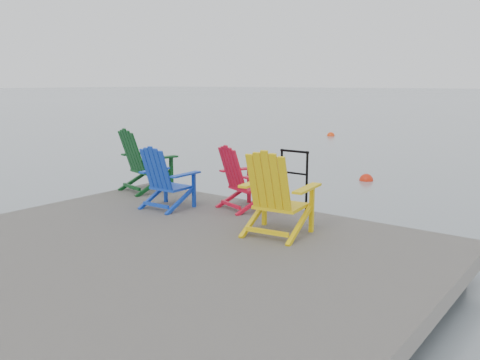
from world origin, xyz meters
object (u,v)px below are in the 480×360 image
Objects in this scene: chair_green at (143,160)px; chair_blue at (165,178)px; buoy_a at (366,181)px; buoy_b at (331,136)px; handrail at (294,174)px; chair_red at (243,178)px; chair_yellow at (276,193)px.

chair_blue is (1.20, -0.66, -0.07)m from chair_green.
buoy_b is at bearing 121.79° from buoy_a.
chair_green is at bearing -75.26° from buoy_b.
handrail is 2.64× the size of buoy_a.
chair_red is 0.89× the size of chair_yellow.
handrail is 0.95× the size of chair_blue.
chair_yellow is at bearing -15.92° from chair_red.
buoy_a is at bearing -58.21° from buoy_b.
chair_red is 2.80× the size of buoy_a.
chair_yellow is (2.08, -0.15, 0.06)m from chair_blue.
chair_red is at bearing 33.68° from chair_blue.
chair_red is at bearing 14.48° from chair_green.
chair_yellow reaches higher than buoy_a.
buoy_b is at bearing 106.67° from chair_blue.
chair_yellow is (3.28, -0.80, -0.01)m from chair_green.
chair_yellow is at bearing -65.24° from buoy_b.
handrail is 0.84× the size of chair_yellow.
handrail is 0.83× the size of chair_green.
buoy_a is 0.97× the size of buoy_b.
buoy_b is at bearing 118.68° from chair_green.
handrail is 1.94m from chair_blue.
chair_green reaches higher than buoy_b.
handrail is 5.44m from buoy_a.
chair_yellow reaches higher than handrail.
chair_red is at bearing -67.70° from buoy_b.
chair_green is 1.13× the size of chair_red.
chair_green is (-2.76, -0.49, 0.01)m from handrail.
chair_red reaches higher than buoy_b.
chair_yellow is at bearing -5.65° from chair_blue.
chair_red reaches higher than chair_blue.
chair_green reaches higher than chair_blue.
buoy_a is at bearing 87.41° from chair_green.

